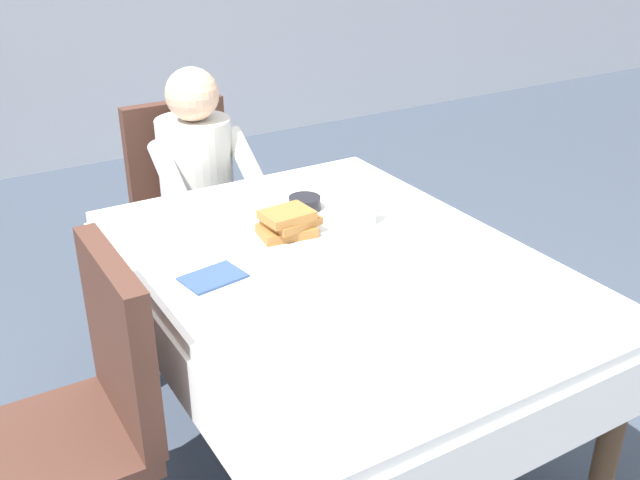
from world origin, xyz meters
The scene contains 13 objects.
ground_plane centered at (0.00, 0.00, 0.00)m, with size 14.00×14.00×0.00m, color #3D4756.
dining_table_main centered at (0.00, 0.00, 0.65)m, with size 1.12×1.52×0.74m.
chair_diner centered at (-0.03, 1.17, 0.53)m, with size 0.44×0.45×0.93m.
diner_person centered at (-0.03, 1.01, 0.67)m, with size 0.40×0.43×1.12m.
chair_left_side centered at (-0.77, 0.00, 0.53)m, with size 0.45×0.44×0.93m.
plate_breakfast centered at (-0.06, 0.22, 0.75)m, with size 0.28×0.28×0.02m, color white.
breakfast_stack centered at (-0.06, 0.21, 0.80)m, with size 0.20×0.15×0.08m.
cup_coffee centered at (0.22, 0.19, 0.78)m, with size 0.11×0.08×0.08m.
bowl_butter centered at (0.10, 0.39, 0.76)m, with size 0.11×0.11×0.04m, color black.
fork_left_of_plate centered at (-0.25, 0.20, 0.74)m, with size 0.18×0.01×0.01m, color silver.
knife_right_of_plate centered at (0.13, 0.20, 0.74)m, with size 0.20×0.01×0.01m, color silver.
spoon_near_edge centered at (-0.06, -0.13, 0.74)m, with size 0.15×0.01×0.01m, color silver.
napkin_folded centered at (-0.37, 0.09, 0.74)m, with size 0.17×0.12×0.01m, color #334C7F.
Camera 1 is at (-1.04, -1.62, 1.74)m, focal length 41.26 mm.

